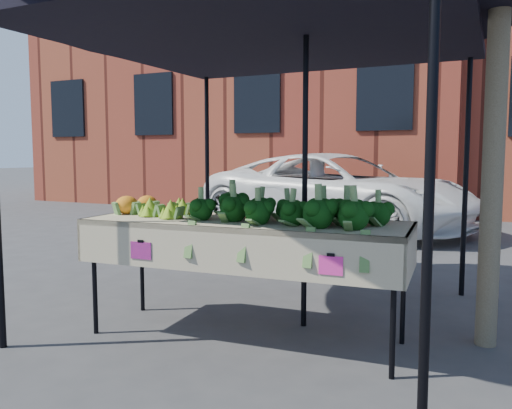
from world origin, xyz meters
The scene contains 9 objects.
ground centered at (0.00, 0.00, 0.00)m, with size 90.00×90.00×0.00m, color #353538.
table centered at (0.07, 0.14, 0.45)m, with size 2.45×0.96×0.90m.
canopy centered at (0.03, 0.68, 1.37)m, with size 3.16×3.16×2.74m, color black, non-canonical shape.
broccoli_heap centered at (0.40, 0.16, 1.02)m, with size 1.46×0.56×0.25m, color black.
romanesco_cluster centered at (-0.59, 0.17, 1.00)m, with size 0.42×0.56×0.19m, color #91B225.
cauliflower_pair centered at (-0.96, 0.20, 0.99)m, with size 0.22×0.42×0.17m, color orange.
vehicle centered at (-0.89, 5.87, 2.54)m, with size 2.34×1.41×5.09m, color white.
street_tree centered at (1.73, 0.77, 2.14)m, with size 2.17×2.17×4.28m, color #1E4C14, non-canonical shape.
building_left centered at (-5.00, 12.00, 4.50)m, with size 12.00×8.00×9.00m, color maroon.
Camera 1 is at (1.76, -3.24, 1.38)m, focal length 36.13 mm.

